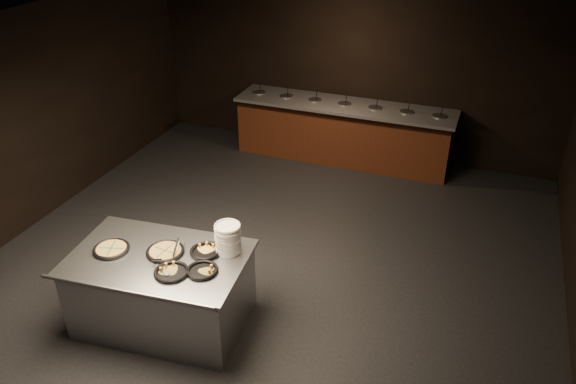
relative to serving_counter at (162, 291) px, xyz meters
name	(u,v)px	position (x,y,z in m)	size (l,w,h in m)	color
room	(258,173)	(0.68, 1.09, 1.03)	(7.02, 8.02, 2.92)	black
salad_bar	(343,136)	(0.68, 4.65, 0.02)	(3.70, 0.83, 1.18)	#5A2815
serving_counter	(162,291)	(0.00, 0.00, 0.00)	(1.94, 1.35, 0.88)	#A5A7AC
plate_stack	(228,239)	(0.65, 0.35, 0.62)	(0.27, 0.27, 0.32)	silver
pan_veggie_whole	(111,249)	(-0.51, -0.08, 0.48)	(0.38, 0.38, 0.04)	black
pan_cheese_whole	(165,251)	(0.04, 0.09, 0.48)	(0.40, 0.40, 0.04)	black
pan_cheese_slices_a	(206,251)	(0.43, 0.24, 0.48)	(0.33, 0.33, 0.04)	black
pan_cheese_slices_b	(171,272)	(0.28, -0.19, 0.48)	(0.35, 0.35, 0.04)	black
pan_veggie_slices	(202,270)	(0.56, -0.06, 0.48)	(0.32, 0.32, 0.04)	black
server_left	(177,246)	(0.15, 0.15, 0.53)	(0.13, 0.30, 0.15)	#A5A7AC
server_right	(159,263)	(0.14, -0.17, 0.53)	(0.30, 0.16, 0.15)	#A5A7AC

